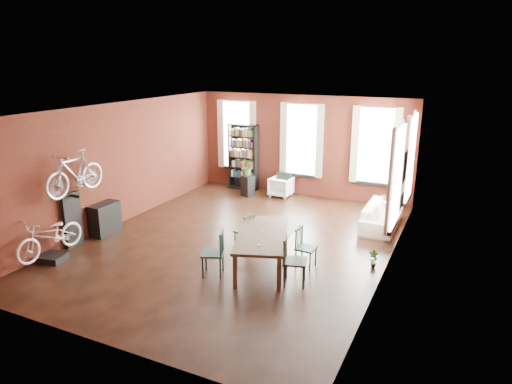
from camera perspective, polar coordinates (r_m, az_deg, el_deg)
The scene contains 19 objects.
room at distance 10.89m, azimuth 0.15°, elevation 5.02°, with size 9.00×9.04×3.22m.
dining_table at distance 9.75m, azimuth 0.77°, elevation -7.24°, with size 1.01×2.21×0.75m, color #453829.
dining_chair_a at distance 9.39m, azimuth -5.44°, elevation -7.61°, with size 0.44×0.44×0.96m, color #193838.
dining_chair_b at distance 10.64m, azimuth -1.45°, elevation -4.92°, with size 0.39×0.39×0.84m, color #1C2F1B.
dining_chair_c at distance 9.00m, azimuth 4.88°, elevation -8.60°, with size 0.45×0.45×0.98m, color black.
dining_chair_d at distance 9.76m, azimuth 6.28°, elevation -6.96°, with size 0.40×0.40×0.86m, color #183535.
bookshelf at distance 15.31m, azimuth -1.60°, elevation 4.39°, with size 1.00×0.32×2.20m, color black.
white_armchair at distance 14.67m, azimuth 3.15°, elevation 0.78°, with size 0.66×0.62×0.68m, color white.
cream_sofa at distance 12.41m, azimuth 15.52°, elevation -2.43°, with size 2.08×0.61×0.81m, color beige.
striped_rug at distance 11.90m, azimuth 2.34°, elevation -4.70°, with size 1.02×1.64×0.01m, color black.
bike_trainer at distance 11.06m, azimuth -24.03°, elevation -7.51°, with size 0.50×0.50×0.14m, color black.
bike_wall_rack at distance 11.53m, azimuth -21.95°, elevation -3.22°, with size 0.16×0.60×1.30m, color black.
console_table at distance 12.11m, azimuth -18.36°, elevation -3.18°, with size 0.40×0.80×0.80m, color black.
plant_stand at distance 14.69m, azimuth -1.04°, elevation 0.78°, with size 0.33×0.33×0.66m, color black.
plant_by_sofa at distance 13.56m, azimuth 15.28°, elevation -2.03°, with size 0.33×0.59×0.26m, color #2F5923.
plant_small at distance 10.11m, azimuth 14.39°, elevation -8.79°, with size 0.21×0.40×0.14m, color #284F1F.
bicycle_floor at distance 10.75m, azimuth -24.57°, elevation -3.03°, with size 0.58×0.88×1.68m, color silver.
bicycle_hung at distance 10.97m, azimuth -21.88°, elevation 3.89°, with size 0.47×1.00×1.66m, color #A5A8AD.
plant_on_stand at distance 14.61m, azimuth -1.11°, elevation 2.93°, with size 0.52×0.58×0.45m, color #355A24.
Camera 1 is at (4.80, -9.04, 4.29)m, focal length 32.00 mm.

